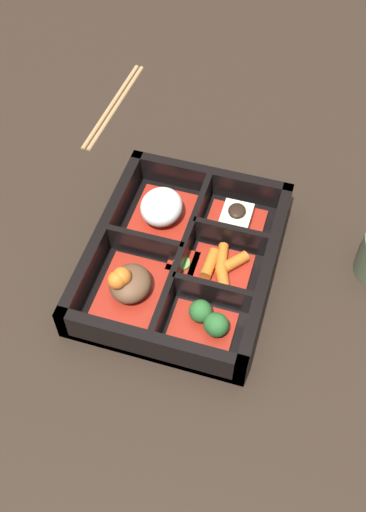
# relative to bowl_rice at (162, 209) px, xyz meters

# --- Properties ---
(ground_plane) EXTENTS (3.00, 3.00, 0.00)m
(ground_plane) POSITION_rel_bowl_rice_xyz_m (-0.06, -0.05, -0.03)
(ground_plane) COLOR black
(bento_base) EXTENTS (0.28, 0.23, 0.01)m
(bento_base) POSITION_rel_bowl_rice_xyz_m (-0.06, -0.05, -0.03)
(bento_base) COLOR black
(bento_base) RESTS_ON ground_plane
(bento_rim) EXTENTS (0.28, 0.23, 0.05)m
(bento_rim) POSITION_rel_bowl_rice_xyz_m (-0.06, -0.05, -0.01)
(bento_rim) COLOR black
(bento_rim) RESTS_ON ground_plane
(bowl_stew) EXTENTS (0.10, 0.08, 0.05)m
(bowl_stew) POSITION_rel_bowl_rice_xyz_m (-0.12, 0.00, -0.00)
(bowl_stew) COLOR maroon
(bowl_stew) RESTS_ON bento_base
(bowl_rice) EXTENTS (0.10, 0.08, 0.05)m
(bowl_rice) POSITION_rel_bowl_rice_xyz_m (0.00, 0.00, 0.00)
(bowl_rice) COLOR maroon
(bowl_rice) RESTS_ON bento_base
(bowl_greens) EXTENTS (0.06, 0.08, 0.03)m
(bowl_greens) POSITION_rel_bowl_rice_xyz_m (-0.14, -0.10, -0.01)
(bowl_greens) COLOR maroon
(bowl_greens) RESTS_ON bento_base
(bowl_carrots) EXTENTS (0.07, 0.08, 0.02)m
(bowl_carrots) POSITION_rel_bowl_rice_xyz_m (-0.06, -0.10, -0.01)
(bowl_carrots) COLOR maroon
(bowl_carrots) RESTS_ON bento_base
(bowl_tofu) EXTENTS (0.06, 0.08, 0.03)m
(bowl_tofu) POSITION_rel_bowl_rice_xyz_m (0.02, -0.10, -0.01)
(bowl_tofu) COLOR maroon
(bowl_tofu) RESTS_ON bento_base
(bowl_pickles) EXTENTS (0.04, 0.04, 0.01)m
(bowl_pickles) POSITION_rel_bowl_rice_xyz_m (-0.06, -0.05, -0.02)
(bowl_pickles) COLOR maroon
(bowl_pickles) RESTS_ON bento_base
(chopsticks) EXTENTS (0.21, 0.03, 0.01)m
(chopsticks) POSITION_rel_bowl_rice_xyz_m (0.21, 0.15, -0.03)
(chopsticks) COLOR #A87F51
(chopsticks) RESTS_ON ground_plane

